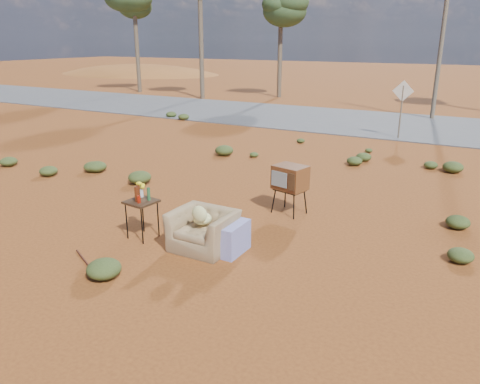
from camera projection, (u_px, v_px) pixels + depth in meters
The scene contains 12 objects.
ground at pixel (185, 247), 8.62m from camera, with size 140.00×140.00×0.00m, color brown.
highway at pixel (377, 123), 21.11m from camera, with size 140.00×7.00×0.04m, color #565659.
dirt_mound at pixel (139, 74), 50.63m from camera, with size 26.00×18.00×2.00m, color #9B5625.
armchair at pixel (208, 226), 8.42m from camera, with size 1.29×0.82×0.96m.
tv_unit at pixel (290, 178), 10.07m from camera, with size 0.78×0.68×1.08m.
side_table at pixel (141, 199), 8.86m from camera, with size 0.58×0.58×1.05m.
rusty_bar at pixel (87, 264), 7.96m from camera, with size 0.03×0.03×1.28m, color #491F13.
road_sign at pixel (402, 99), 17.46m from camera, with size 0.78×0.06×2.19m.
eucalyptus_far_left at pixel (134, 3), 31.64m from camera, with size 3.20×3.20×7.10m.
eucalyptus_near_left at pixel (281, 8), 28.89m from camera, with size 3.20×3.20×6.60m.
utility_pole_center at pixel (444, 27), 20.99m from camera, with size 1.40×0.20×8.00m.
scrub_patch at pixel (254, 176), 12.63m from camera, with size 17.49×8.07×0.33m.
Camera 1 is at (4.67, -6.41, 3.67)m, focal length 35.00 mm.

